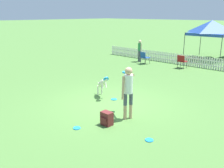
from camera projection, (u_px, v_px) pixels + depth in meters
name	position (u px, v px, depth m)	size (l,w,h in m)	color
ground_plane	(112.00, 104.00, 9.41)	(240.00, 240.00, 0.00)	#4C7A38
handler_person	(128.00, 87.00, 7.86)	(0.85, 0.95, 1.71)	tan
leaping_dog	(102.00, 83.00, 10.07)	(1.06, 0.57, 0.95)	beige
frisbee_near_handler	(114.00, 99.00, 9.90)	(0.22, 0.22, 0.02)	#1E8CD8
frisbee_near_dog	(77.00, 128.00, 7.42)	(0.22, 0.22, 0.02)	#1E8CD8
frisbee_midfield	(149.00, 140.00, 6.71)	(0.22, 0.22, 0.02)	#1E8CD8
backpack_on_grass	(107.00, 119.00, 7.60)	(0.35, 0.29, 0.42)	maroon
picket_fence	(209.00, 63.00, 15.32)	(16.58, 0.04, 0.70)	silver
folding_chair_blue_left	(144.00, 57.00, 16.79)	(0.59, 0.61, 0.82)	#333338
folding_chair_green_right	(182.00, 60.00, 15.44)	(0.49, 0.51, 0.82)	#333338
canopy_tent_main	(212.00, 28.00, 18.10)	(2.74, 2.74, 2.84)	#333338
spectator_standing	(140.00, 49.00, 17.45)	(0.40, 0.27, 1.52)	#474C5B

